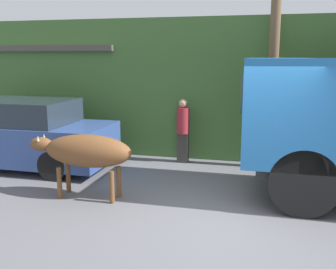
# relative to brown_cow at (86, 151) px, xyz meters

# --- Properties ---
(ground_plane) EXTENTS (60.00, 60.00, 0.00)m
(ground_plane) POSITION_rel_brown_cow_xyz_m (2.85, -0.42, -0.90)
(ground_plane) COLOR slate
(hillside_embankment) EXTENTS (32.00, 6.70, 3.62)m
(hillside_embankment) POSITION_rel_brown_cow_xyz_m (2.85, 6.71, 0.91)
(hillside_embankment) COLOR #426B33
(hillside_embankment) RESTS_ON ground_plane
(building_backdrop) EXTENTS (4.46, 2.70, 2.95)m
(building_backdrop) POSITION_rel_brown_cow_xyz_m (-2.98, 4.58, 0.59)
(building_backdrop) COLOR #99ADB7
(building_backdrop) RESTS_ON ground_plane
(brown_cow) EXTENTS (2.06, 0.62, 1.23)m
(brown_cow) POSITION_rel_brown_cow_xyz_m (0.00, 0.00, 0.00)
(brown_cow) COLOR brown
(brown_cow) RESTS_ON ground_plane
(parked_suv) EXTENTS (4.78, 1.81, 1.64)m
(parked_suv) POSITION_rel_brown_cow_xyz_m (-2.64, 1.57, -0.11)
(parked_suv) COLOR #334C8C
(parked_suv) RESTS_ON ground_plane
(pedestrian_on_hill) EXTENTS (0.33, 0.33, 1.62)m
(pedestrian_on_hill) POSITION_rel_brown_cow_xyz_m (1.23, 2.94, -0.01)
(pedestrian_on_hill) COLOR #38332D
(pedestrian_on_hill) RESTS_ON ground_plane
(utility_pole) EXTENTS (0.90, 0.23, 6.55)m
(utility_pole) POSITION_rel_brown_cow_xyz_m (3.35, 2.99, 2.48)
(utility_pole) COLOR brown
(utility_pole) RESTS_ON ground_plane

